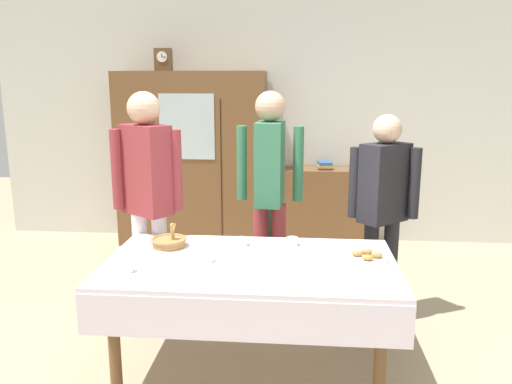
% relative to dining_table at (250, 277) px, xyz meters
% --- Properties ---
extents(ground_plane, '(12.00, 12.00, 0.00)m').
position_rel_dining_table_xyz_m(ground_plane, '(0.00, 0.24, -0.63)').
color(ground_plane, tan).
rests_on(ground_plane, ground).
extents(back_wall, '(6.40, 0.10, 2.70)m').
position_rel_dining_table_xyz_m(back_wall, '(0.00, 2.89, 0.72)').
color(back_wall, silver).
rests_on(back_wall, ground).
extents(dining_table, '(1.79, 1.01, 0.72)m').
position_rel_dining_table_xyz_m(dining_table, '(0.00, 0.00, 0.00)').
color(dining_table, brown).
rests_on(dining_table, ground).
extents(wall_cabinet, '(1.64, 0.46, 1.91)m').
position_rel_dining_table_xyz_m(wall_cabinet, '(-0.90, 2.59, 0.33)').
color(wall_cabinet, brown).
rests_on(wall_cabinet, ground).
extents(mantel_clock, '(0.18, 0.11, 0.24)m').
position_rel_dining_table_xyz_m(mantel_clock, '(-1.19, 2.59, 1.40)').
color(mantel_clock, brown).
rests_on(mantel_clock, wall_cabinet).
extents(bookshelf_low, '(1.00, 0.35, 0.86)m').
position_rel_dining_table_xyz_m(bookshelf_low, '(0.57, 2.64, -0.20)').
color(bookshelf_low, brown).
rests_on(bookshelf_low, ground).
extents(book_stack, '(0.16, 0.22, 0.08)m').
position_rel_dining_table_xyz_m(book_stack, '(0.57, 2.64, 0.27)').
color(book_stack, '#664C7A').
rests_on(book_stack, bookshelf_low).
extents(tea_cup_back_edge, '(0.13, 0.13, 0.06)m').
position_rel_dining_table_xyz_m(tea_cup_back_edge, '(0.25, 0.34, 0.12)').
color(tea_cup_back_edge, white).
rests_on(tea_cup_back_edge, dining_table).
extents(tea_cup_far_left, '(0.13, 0.13, 0.06)m').
position_rel_dining_table_xyz_m(tea_cup_far_left, '(-0.69, -0.23, 0.12)').
color(tea_cup_far_left, white).
rests_on(tea_cup_far_left, dining_table).
extents(tea_cup_near_left, '(0.13, 0.13, 0.06)m').
position_rel_dining_table_xyz_m(tea_cup_near_left, '(-0.08, 0.31, 0.12)').
color(tea_cup_near_left, white).
rests_on(tea_cup_near_left, dining_table).
extents(tea_cup_center, '(0.13, 0.13, 0.06)m').
position_rel_dining_table_xyz_m(tea_cup_center, '(-0.26, -0.02, 0.12)').
color(tea_cup_center, white).
rests_on(tea_cup_center, dining_table).
extents(bread_basket, '(0.24, 0.24, 0.16)m').
position_rel_dining_table_xyz_m(bread_basket, '(-0.57, 0.27, 0.13)').
color(bread_basket, '#9E7542').
rests_on(bread_basket, dining_table).
extents(pastry_plate, '(0.28, 0.28, 0.05)m').
position_rel_dining_table_xyz_m(pastry_plate, '(0.72, 0.14, 0.11)').
color(pastry_plate, white).
rests_on(pastry_plate, dining_table).
extents(spoon_mid_left, '(0.12, 0.02, 0.01)m').
position_rel_dining_table_xyz_m(spoon_mid_left, '(0.21, 0.19, 0.10)').
color(spoon_mid_left, silver).
rests_on(spoon_mid_left, dining_table).
extents(spoon_center, '(0.12, 0.02, 0.01)m').
position_rel_dining_table_xyz_m(spoon_center, '(0.37, 0.15, 0.10)').
color(spoon_center, silver).
rests_on(spoon_center, dining_table).
extents(person_behind_table_right, '(0.52, 0.39, 1.58)m').
position_rel_dining_table_xyz_m(person_behind_table_right, '(0.92, 0.83, 0.32)').
color(person_behind_table_right, '#232328').
rests_on(person_behind_table_right, ground).
extents(person_beside_shelf, '(0.52, 0.37, 1.74)m').
position_rel_dining_table_xyz_m(person_beside_shelf, '(0.06, 0.97, 0.44)').
color(person_beside_shelf, '#933338').
rests_on(person_beside_shelf, ground).
extents(person_behind_table_left, '(0.52, 0.37, 1.74)m').
position_rel_dining_table_xyz_m(person_behind_table_left, '(-0.81, 0.60, 0.44)').
color(person_behind_table_left, silver).
rests_on(person_behind_table_left, ground).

